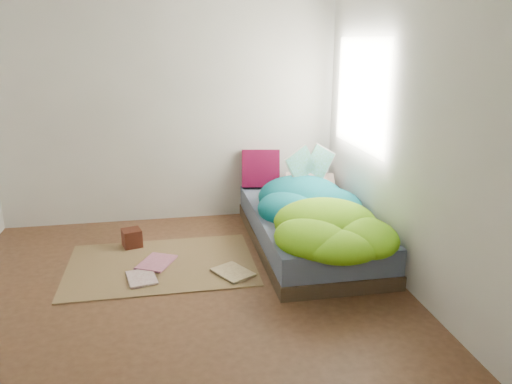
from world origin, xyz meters
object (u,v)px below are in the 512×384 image
Objects in this scene: pillow_magenta at (261,169)px; floor_book_b at (143,261)px; open_book at (311,153)px; wooden_box at (132,238)px; bed at (308,230)px; floor_book_a at (128,280)px.

pillow_magenta is 1.70m from floor_book_b.
wooden_box is at bearing 167.09° from open_book.
bed reaches higher than wooden_box.
floor_book_b is at bearing -74.54° from wooden_box.
bed is 4.95× the size of pillow_magenta.
open_book is at bearing -43.42° from pillow_magenta.
floor_book_a is (-1.64, -0.46, -0.14)m from bed.
open_book is 2.74× the size of wooden_box.
bed is 1.02m from pillow_magenta.
pillow_magenta is 2.00m from floor_book_a.
wooden_box is at bearing 131.75° from floor_book_b.
open_book is 1.33× the size of floor_book_b.
pillow_magenta reaches higher than floor_book_a.
floor_book_b reaches higher than floor_book_a.
pillow_magenta is at bearing 65.99° from floor_book_b.
wooden_box is (-1.36, -0.63, -0.45)m from pillow_magenta.
pillow_magenta is (-0.28, 0.91, 0.37)m from bed.
pillow_magenta is 0.89× the size of open_book.
wooden_box is 0.42m from floor_book_b.
floor_book_b is at bearing 60.54° from floor_book_a.
open_book is at bearing 3.14° from wooden_box.
wooden_box is at bearing 170.39° from bed.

